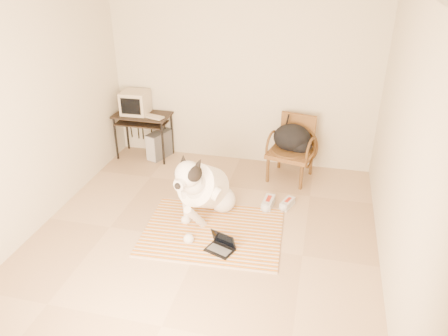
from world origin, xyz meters
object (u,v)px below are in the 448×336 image
(laptop, at_px, (221,245))
(pc_tower, at_px, (160,145))
(dog, at_px, (204,189))
(rattan_chair, at_px, (292,148))
(backpack, at_px, (293,139))
(computer_desk, at_px, (142,121))
(crt_monitor, at_px, (135,103))

(laptop, height_order, pc_tower, pc_tower)
(dog, relative_size, rattan_chair, 1.50)
(backpack, bearing_deg, pc_tower, 175.48)
(rattan_chair, bearing_deg, dog, -126.28)
(computer_desk, bearing_deg, crt_monitor, 163.39)
(computer_desk, height_order, rattan_chair, rattan_chair)
(computer_desk, height_order, crt_monitor, crt_monitor)
(dog, distance_m, backpack, 1.65)
(laptop, height_order, crt_monitor, crt_monitor)
(rattan_chair, height_order, backpack, rattan_chair)
(computer_desk, bearing_deg, backpack, -3.01)
(computer_desk, bearing_deg, pc_tower, 10.12)
(dog, relative_size, backpack, 2.44)
(pc_tower, relative_size, backpack, 0.88)
(dog, distance_m, laptop, 0.82)
(computer_desk, bearing_deg, laptop, -49.50)
(pc_tower, xyz_separation_m, backpack, (2.13, -0.17, 0.39))
(crt_monitor, bearing_deg, backpack, -3.63)
(computer_desk, relative_size, pc_tower, 1.75)
(laptop, relative_size, computer_desk, 0.41)
(pc_tower, distance_m, backpack, 2.17)
(crt_monitor, relative_size, backpack, 0.72)
(dog, bearing_deg, crt_monitor, 135.69)
(pc_tower, bearing_deg, computer_desk, -169.88)
(crt_monitor, distance_m, rattan_chair, 2.52)
(computer_desk, bearing_deg, rattan_chair, -3.12)
(laptop, xyz_separation_m, backpack, (0.59, 1.96, 0.53))
(backpack, bearing_deg, rattan_chair, -144.92)
(laptop, xyz_separation_m, computer_desk, (-1.78, 2.09, 0.55))
(dog, relative_size, crt_monitor, 3.37)
(computer_desk, xyz_separation_m, crt_monitor, (-0.11, 0.03, 0.28))
(computer_desk, xyz_separation_m, pc_tower, (0.24, 0.04, -0.41))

